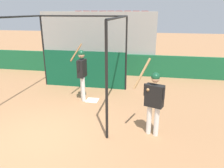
{
  "coord_description": "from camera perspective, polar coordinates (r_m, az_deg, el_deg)",
  "views": [
    {
      "loc": [
        2.85,
        -4.54,
        3.16
      ],
      "look_at": [
        1.67,
        1.7,
        1.02
      ],
      "focal_mm": 35.0,
      "sensor_mm": 36.0,
      "label": 1
    }
  ],
  "objects": [
    {
      "name": "bleacher_section",
      "position": [
        13.28,
        -1.8,
        11.71
      ],
      "size": [
        5.95,
        4.0,
        3.17
      ],
      "color": "#9E9E99",
      "rests_on": "ground"
    },
    {
      "name": "outfield_wall",
      "position": [
        11.48,
        -3.97,
        5.35
      ],
      "size": [
        24.0,
        0.12,
        1.09
      ],
      "color": "#196038",
      "rests_on": "ground"
    },
    {
      "name": "batting_cage",
      "position": [
        8.7,
        -8.68,
        6.01
      ],
      "size": [
        3.65,
        3.85,
        3.0
      ],
      "color": "black",
      "rests_on": "ground"
    },
    {
      "name": "player_batter",
      "position": [
        7.9,
        -7.89,
        3.59
      ],
      "size": [
        0.54,
        0.91,
        2.01
      ],
      "rotation": [
        0.0,
        0.0,
        1.49
      ],
      "color": "white",
      "rests_on": "ground"
    },
    {
      "name": "home_plate",
      "position": [
        8.16,
        -5.17,
        -4.24
      ],
      "size": [
        0.44,
        0.44,
        0.02
      ],
      "color": "white",
      "rests_on": "ground"
    },
    {
      "name": "ground_plane",
      "position": [
        6.22,
        -18.83,
        -13.06
      ],
      "size": [
        60.0,
        60.0,
        0.0
      ],
      "primitive_type": "plane",
      "color": "#A8754C"
    },
    {
      "name": "player_waiting",
      "position": [
        5.68,
        10.85,
        -3.7
      ],
      "size": [
        0.82,
        0.53,
        2.02
      ],
      "rotation": [
        0.0,
        0.0,
        2.79
      ],
      "color": "white",
      "rests_on": "ground"
    }
  ]
}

